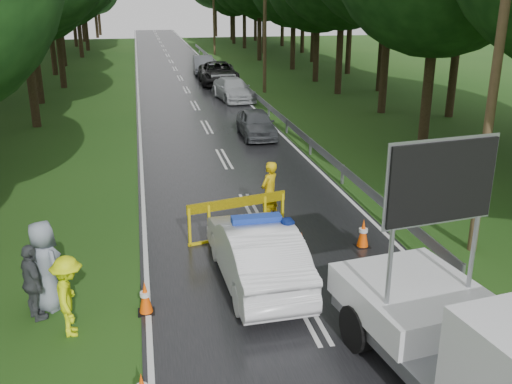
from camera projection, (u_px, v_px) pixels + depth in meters
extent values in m
plane|color=#1D4814|center=(305.00, 308.00, 12.39)|extent=(160.00, 160.00, 0.00)
cube|color=black|center=(186.00, 90.00, 40.14)|extent=(7.00, 140.00, 0.02)
cylinder|color=gray|center=(462.00, 278.00, 12.97)|extent=(0.12, 0.12, 0.70)
cube|color=gray|center=(238.00, 81.00, 40.65)|extent=(0.05, 60.00, 0.30)
cylinder|color=#42361F|center=(498.00, 59.00, 13.57)|extent=(0.24, 0.24, 10.00)
cylinder|color=#42361F|center=(265.00, 17.00, 37.62)|extent=(0.24, 0.24, 10.00)
cylinder|color=#42361F|center=(214.00, 7.00, 61.66)|extent=(0.24, 0.24, 10.00)
imported|color=white|center=(256.00, 253.00, 13.28)|extent=(1.81, 4.69, 1.52)
cube|color=#1938A5|center=(256.00, 219.00, 13.00)|extent=(1.16, 0.37, 0.15)
cube|color=gray|center=(447.00, 349.00, 9.95)|extent=(2.79, 4.83, 0.27)
cube|color=silver|center=(413.00, 298.00, 10.77)|extent=(2.62, 2.90, 0.60)
cube|color=black|center=(441.00, 182.00, 9.58)|extent=(2.06, 0.42, 1.41)
cylinder|color=black|center=(357.00, 328.00, 10.83)|extent=(0.43, 0.95, 0.91)
cylinder|color=black|center=(448.00, 309.00, 11.48)|extent=(0.43, 0.95, 0.91)
cube|color=#D5B90B|center=(189.00, 228.00, 15.21)|extent=(0.08, 0.08, 1.12)
cube|color=#D5B90B|center=(209.00, 224.00, 15.43)|extent=(0.08, 0.08, 1.12)
cube|color=#D5B90B|center=(265.00, 215.00, 16.09)|extent=(0.08, 0.08, 1.12)
cube|color=#D5B90B|center=(282.00, 212.00, 16.31)|extent=(0.08, 0.08, 1.12)
cube|color=#F2CC00|center=(237.00, 202.00, 15.59)|extent=(2.84, 0.71, 0.28)
imported|color=gold|center=(269.00, 192.00, 16.77)|extent=(0.81, 0.79, 1.87)
imported|color=#18359E|center=(288.00, 251.00, 13.20)|extent=(1.02, 0.99, 1.66)
imported|color=#D8EF0D|center=(69.00, 296.00, 11.20)|extent=(0.73, 1.14, 1.69)
imported|color=#3D4044|center=(33.00, 283.00, 11.73)|extent=(0.83, 1.07, 1.69)
imported|color=gray|center=(45.00, 266.00, 12.08)|extent=(1.13, 1.16, 2.02)
imported|color=#3B3E42|center=(256.00, 123.00, 26.88)|extent=(1.60, 3.87, 1.31)
imported|color=#9CA0A4|center=(233.00, 89.00, 36.21)|extent=(2.53, 4.96, 1.38)
imported|color=black|center=(218.00, 73.00, 42.51)|extent=(2.96, 5.98, 1.63)
imported|color=#3E4045|center=(203.00, 65.00, 48.00)|extent=(1.77, 4.59, 1.49)
cube|color=black|center=(260.00, 312.00, 12.20)|extent=(0.31, 0.31, 0.03)
cone|color=#FF5208|center=(260.00, 299.00, 12.09)|extent=(0.26, 0.26, 0.64)
cube|color=black|center=(301.00, 256.00, 14.82)|extent=(0.33, 0.33, 0.03)
cone|color=#FF5208|center=(301.00, 244.00, 14.70)|extent=(0.27, 0.27, 0.68)
cube|color=black|center=(146.00, 312.00, 12.21)|extent=(0.36, 0.36, 0.03)
cone|color=#FF5208|center=(145.00, 297.00, 12.09)|extent=(0.29, 0.29, 0.73)
cube|color=black|center=(362.00, 246.00, 15.38)|extent=(0.38, 0.38, 0.03)
cone|color=#FF5208|center=(363.00, 233.00, 15.25)|extent=(0.31, 0.31, 0.78)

